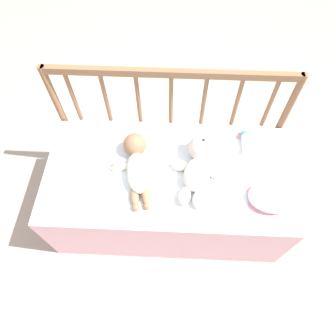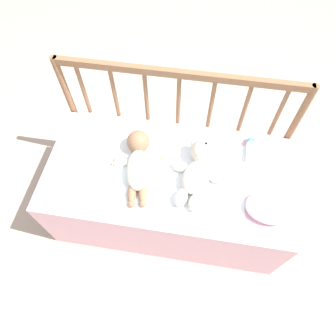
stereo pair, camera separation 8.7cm
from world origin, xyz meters
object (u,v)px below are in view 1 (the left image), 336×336
Objects in this scene: teddy_bear at (199,163)px; baby_bottle at (246,141)px; baby at (137,164)px; small_pillow at (272,197)px.

baby_bottle is at bearing 33.43° from teddy_bear.
teddy_bear is at bearing 2.23° from baby.
teddy_bear reaches higher than baby.
small_pillow is at bearing -24.82° from teddy_bear.
small_pillow reaches higher than baby_bottle.
baby is 2.66× the size of baby_bottle.
teddy_bear is at bearing -146.57° from baby_bottle.
teddy_bear is 0.31m from baby_bottle.
baby is at bearing -177.77° from teddy_bear.
baby_bottle is at bearing 105.60° from small_pillow.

